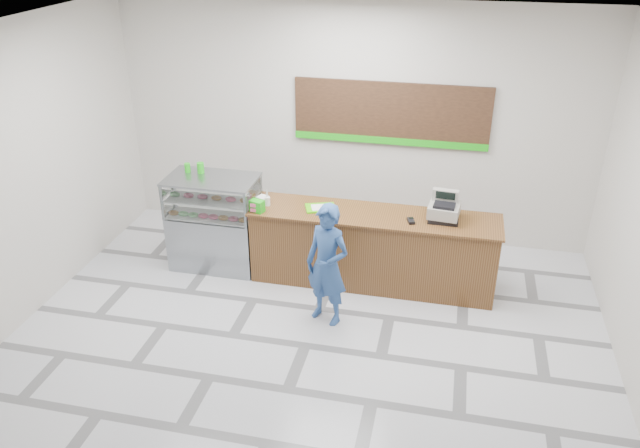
% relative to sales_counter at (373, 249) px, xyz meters
% --- Properties ---
extents(floor, '(7.00, 7.00, 0.00)m').
position_rel_sales_counter_xyz_m(floor, '(-0.55, -1.55, -0.52)').
color(floor, silver).
rests_on(floor, ground).
extents(back_wall, '(7.00, 0.00, 7.00)m').
position_rel_sales_counter_xyz_m(back_wall, '(-0.55, 1.45, 1.23)').
color(back_wall, beige).
rests_on(back_wall, floor).
extents(ceiling, '(7.00, 7.00, 0.00)m').
position_rel_sales_counter_xyz_m(ceiling, '(-0.55, -1.55, 2.98)').
color(ceiling, silver).
rests_on(ceiling, back_wall).
extents(sales_counter, '(3.26, 0.76, 1.03)m').
position_rel_sales_counter_xyz_m(sales_counter, '(0.00, 0.00, 0.00)').
color(sales_counter, brown).
rests_on(sales_counter, floor).
extents(display_case, '(1.22, 0.72, 1.33)m').
position_rel_sales_counter_xyz_m(display_case, '(-2.22, -0.00, 0.16)').
color(display_case, gray).
rests_on(display_case, floor).
extents(menu_board, '(2.80, 0.06, 0.90)m').
position_rel_sales_counter_xyz_m(menu_board, '(-0.00, 1.41, 1.42)').
color(menu_board, black).
rests_on(menu_board, back_wall).
extents(cash_register, '(0.41, 0.43, 0.36)m').
position_rel_sales_counter_xyz_m(cash_register, '(0.88, 0.06, 0.65)').
color(cash_register, black).
rests_on(cash_register, sales_counter).
extents(card_terminal, '(0.12, 0.17, 0.04)m').
position_rel_sales_counter_xyz_m(card_terminal, '(0.48, -0.13, 0.53)').
color(card_terminal, black).
rests_on(card_terminal, sales_counter).
extents(serving_tray, '(0.46, 0.39, 0.02)m').
position_rel_sales_counter_xyz_m(serving_tray, '(-0.71, 0.01, 0.52)').
color(serving_tray, '#46D705').
rests_on(serving_tray, sales_counter).
extents(napkin_box, '(0.16, 0.16, 0.11)m').
position_rel_sales_counter_xyz_m(napkin_box, '(-1.50, -0.02, 0.57)').
color(napkin_box, white).
rests_on(napkin_box, sales_counter).
extents(straw_cup, '(0.08, 0.08, 0.12)m').
position_rel_sales_counter_xyz_m(straw_cup, '(-1.43, -0.04, 0.57)').
color(straw_cup, silver).
rests_on(straw_cup, sales_counter).
extents(promo_box, '(0.21, 0.17, 0.16)m').
position_rel_sales_counter_xyz_m(promo_box, '(-1.50, -0.26, 0.59)').
color(promo_box, '#1BB214').
rests_on(promo_box, sales_counter).
extents(donut_decal, '(0.16, 0.16, 0.00)m').
position_rel_sales_counter_xyz_m(donut_decal, '(0.76, 0.00, 0.52)').
color(donut_decal, '#D05276').
rests_on(donut_decal, sales_counter).
extents(green_cup_left, '(0.08, 0.08, 0.12)m').
position_rel_sales_counter_xyz_m(green_cup_left, '(-2.61, 0.14, 0.88)').
color(green_cup_left, '#1BB214').
rests_on(green_cup_left, display_case).
extents(green_cup_right, '(0.09, 0.09, 0.15)m').
position_rel_sales_counter_xyz_m(green_cup_right, '(-2.42, 0.15, 0.89)').
color(green_cup_right, '#1BB214').
rests_on(green_cup_right, display_case).
extents(customer, '(0.66, 0.55, 1.55)m').
position_rel_sales_counter_xyz_m(customer, '(-0.41, -0.96, 0.26)').
color(customer, '#2A4D89').
rests_on(customer, floor).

